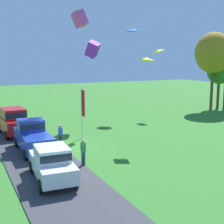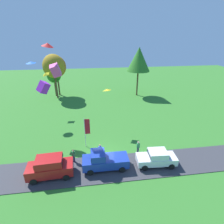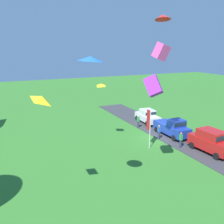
# 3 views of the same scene
# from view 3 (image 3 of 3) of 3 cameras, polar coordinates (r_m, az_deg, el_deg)

# --- Properties ---
(ground_plane) EXTENTS (120.00, 120.00, 0.00)m
(ground_plane) POSITION_cam_3_polar(r_m,az_deg,el_deg) (30.86, 9.91, -5.68)
(ground_plane) COLOR #337528
(pavement_strip) EXTENTS (36.00, 4.40, 0.06)m
(pavement_strip) POSITION_cam_3_polar(r_m,az_deg,el_deg) (32.01, 12.97, -5.04)
(pavement_strip) COLOR #38383D
(pavement_strip) RESTS_ON ground
(car_suv_by_flagpole) EXTENTS (4.69, 2.23, 2.28)m
(car_suv_by_flagpole) POSITION_cam_3_polar(r_m,az_deg,el_deg) (27.86, 20.78, -5.80)
(car_suv_by_flagpole) COLOR red
(car_suv_by_flagpole) RESTS_ON ground
(car_pickup_far_end) EXTENTS (5.01, 2.06, 2.14)m
(car_pickup_far_end) POSITION_cam_3_polar(r_m,az_deg,el_deg) (31.55, 13.07, -3.27)
(car_pickup_far_end) COLOR #1E389E
(car_pickup_far_end) RESTS_ON ground
(car_sedan_mid_row) EXTENTS (4.51, 2.18, 1.84)m
(car_sedan_mid_row) POSITION_cam_3_polar(r_m,az_deg,el_deg) (36.38, 7.73, -0.80)
(car_sedan_mid_row) COLOR white
(car_sedan_mid_row) RESTS_ON ground
(person_on_lawn) EXTENTS (0.36, 0.24, 1.71)m
(person_on_lawn) POSITION_cam_3_polar(r_m,az_deg,el_deg) (34.02, 5.71, -2.09)
(person_on_lawn) COLOR #2D334C
(person_on_lawn) RESTS_ON ground
(person_watching_sky) EXTENTS (0.36, 0.24, 1.71)m
(person_watching_sky) POSITION_cam_3_polar(r_m,az_deg,el_deg) (30.25, 10.17, -4.34)
(person_watching_sky) COLOR #2D334C
(person_watching_sky) RESTS_ON ground
(person_beside_suv) EXTENTS (0.36, 0.24, 1.71)m
(person_beside_suv) POSITION_cam_3_polar(r_m,az_deg,el_deg) (28.28, 14.73, -5.92)
(person_beside_suv) COLOR #2D334C
(person_beside_suv) RESTS_ON ground
(flag_banner) EXTENTS (0.71, 0.08, 4.23)m
(flag_banner) POSITION_cam_3_polar(r_m,az_deg,el_deg) (27.26, 8.05, -2.35)
(flag_banner) COLOR silver
(flag_banner) RESTS_ON ground
(kite_delta_near_flag) EXTENTS (2.00, 2.01, 0.36)m
(kite_delta_near_flag) POSITION_cam_3_polar(r_m,az_deg,el_deg) (14.86, -4.72, 11.52)
(kite_delta_near_flag) COLOR blue
(kite_box_low_drifter) EXTENTS (1.91, 1.60, 1.92)m
(kite_box_low_drifter) POSITION_cam_3_polar(r_m,az_deg,el_deg) (20.30, 8.96, 5.61)
(kite_box_low_drifter) COLOR purple
(kite_delta_mid_center) EXTENTS (1.71, 1.68, 0.64)m
(kite_delta_mid_center) POSITION_cam_3_polar(r_m,az_deg,el_deg) (22.49, 11.01, 19.63)
(kite_delta_mid_center) COLOR red
(kite_diamond_topmost) EXTENTS (1.25, 1.11, 0.40)m
(kite_diamond_topmost) POSITION_cam_3_polar(r_m,az_deg,el_deg) (27.29, -2.48, 5.92)
(kite_diamond_topmost) COLOR yellow
(kite_diamond_over_trees) EXTENTS (1.42, 1.44, 0.70)m
(kite_diamond_over_trees) POSITION_cam_3_polar(r_m,az_deg,el_deg) (15.74, -14.99, 2.77)
(kite_diamond_over_trees) COLOR yellow
(kite_box_high_right) EXTENTS (1.31, 1.32, 1.69)m
(kite_box_high_right) POSITION_cam_3_polar(r_m,az_deg,el_deg) (23.06, 10.65, 12.81)
(kite_box_high_right) COLOR #EA4C9E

